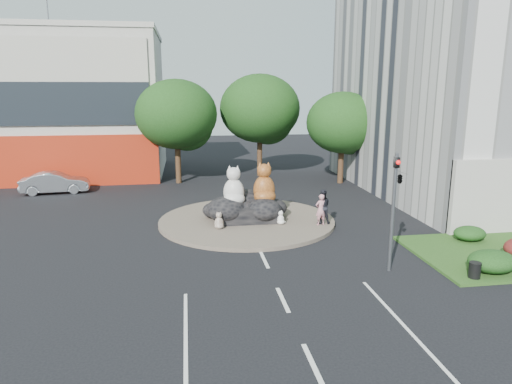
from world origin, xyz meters
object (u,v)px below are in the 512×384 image
(cat_tabby, at_px, (264,182))
(parked_car, at_px, (55,183))
(kitten_white, at_px, (281,217))
(litter_bin, at_px, (475,270))
(kitten_calico, at_px, (219,220))
(pedestrian_pink, at_px, (321,210))
(cat_white, at_px, (234,185))
(pedestrian_dark, at_px, (322,207))

(cat_tabby, relative_size, parked_car, 0.50)
(kitten_white, distance_m, litter_bin, 10.25)
(kitten_calico, height_order, kitten_white, kitten_calico)
(kitten_calico, distance_m, pedestrian_pink, 5.57)
(litter_bin, bearing_deg, kitten_white, 127.29)
(kitten_calico, relative_size, litter_bin, 1.44)
(cat_white, bearing_deg, kitten_white, -6.43)
(pedestrian_pink, height_order, litter_bin, pedestrian_pink)
(pedestrian_dark, bearing_deg, kitten_calico, 8.71)
(kitten_white, bearing_deg, pedestrian_dark, -46.34)
(pedestrian_pink, xyz_separation_m, pedestrian_dark, (0.15, 0.24, 0.10))
(pedestrian_pink, xyz_separation_m, parked_car, (-16.76, 11.33, -0.28))
(kitten_white, distance_m, parked_car, 18.23)
(parked_car, height_order, litter_bin, parked_car)
(cat_white, relative_size, pedestrian_pink, 1.31)
(kitten_white, xyz_separation_m, parked_car, (-14.62, 10.88, 0.18))
(kitten_calico, relative_size, pedestrian_dark, 0.48)
(cat_white, height_order, pedestrian_pink, cat_white)
(cat_white, bearing_deg, kitten_calico, -105.21)
(cat_tabby, relative_size, kitten_white, 2.98)
(litter_bin, bearing_deg, pedestrian_dark, 116.25)
(litter_bin, bearing_deg, cat_tabby, 125.76)
(kitten_white, xyz_separation_m, pedestrian_dark, (2.29, -0.20, 0.56))
(kitten_white, bearing_deg, pedestrian_pink, -53.08)
(cat_tabby, bearing_deg, pedestrian_dark, -24.48)
(parked_car, xyz_separation_m, litter_bin, (20.83, -19.04, -0.34))
(cat_white, distance_m, kitten_white, 3.17)
(parked_car, distance_m, litter_bin, 28.22)
(cat_white, relative_size, cat_tabby, 0.95)
(cat_white, bearing_deg, pedestrian_pink, -0.50)
(pedestrian_dark, bearing_deg, litter_bin, 124.29)
(parked_car, bearing_deg, kitten_calico, -140.94)
(cat_white, xyz_separation_m, cat_tabby, (1.77, 0.27, 0.06))
(pedestrian_pink, bearing_deg, litter_bin, 107.33)
(litter_bin, bearing_deg, parked_car, 137.57)
(cat_white, xyz_separation_m, parked_car, (-12.16, 9.73, -1.45))
(kitten_calico, xyz_separation_m, parked_car, (-11.20, 11.15, 0.12))
(kitten_calico, height_order, pedestrian_pink, pedestrian_pink)
(kitten_white, relative_size, pedestrian_pink, 0.46)
(cat_white, distance_m, pedestrian_dark, 5.05)
(cat_white, xyz_separation_m, pedestrian_pink, (4.60, -1.60, -1.17))
(kitten_white, height_order, litter_bin, kitten_white)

